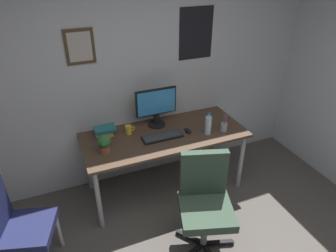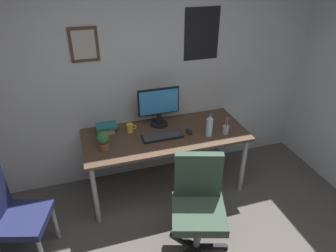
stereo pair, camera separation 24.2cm
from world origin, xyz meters
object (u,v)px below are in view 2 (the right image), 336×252
object	(u,v)px
office_chair	(198,201)
water_bottle	(209,127)
keyboard	(162,136)
coffee_mug_near	(130,128)
computer_mouse	(189,132)
side_chair	(13,215)
book_stack_left	(106,128)
pen_cup	(226,129)
monitor	(159,105)
potted_plant	(103,140)

from	to	relation	value
office_chair	water_bottle	xyz separation A→B (m)	(0.39, 0.68, 0.32)
keyboard	coffee_mug_near	size ratio (longest dim) A/B	3.93
computer_mouse	water_bottle	distance (m)	0.23
office_chair	keyboard	distance (m)	0.82
side_chair	book_stack_left	xyz separation A→B (m)	(0.90, 0.73, 0.29)
pen_cup	keyboard	bearing A→B (deg)	169.58
pen_cup	coffee_mug_near	bearing A→B (deg)	160.60
office_chair	side_chair	distance (m)	1.58
pen_cup	water_bottle	bearing A→B (deg)	174.27
office_chair	keyboard	bearing A→B (deg)	97.07
coffee_mug_near	pen_cup	distance (m)	1.03
monitor	keyboard	world-z (taller)	monitor
side_chair	coffee_mug_near	bearing A→B (deg)	29.92
potted_plant	pen_cup	size ratio (longest dim) A/B	0.98
computer_mouse	keyboard	bearing A→B (deg)	-179.41
side_chair	coffee_mug_near	xyz separation A→B (m)	(1.15, 0.66, 0.28)
coffee_mug_near	pen_cup	size ratio (longest dim) A/B	0.55
keyboard	potted_plant	distance (m)	0.62
monitor	pen_cup	bearing A→B (deg)	-32.85
monitor	keyboard	size ratio (longest dim) A/B	1.07
computer_mouse	pen_cup	world-z (taller)	pen_cup
water_bottle	monitor	bearing A→B (deg)	138.76
computer_mouse	book_stack_left	xyz separation A→B (m)	(-0.85, 0.28, 0.03)
office_chair	monitor	size ratio (longest dim) A/B	2.07
pen_cup	office_chair	bearing A→B (deg)	-130.92
side_chair	potted_plant	xyz separation A→B (m)	(0.84, 0.41, 0.34)
keyboard	pen_cup	world-z (taller)	pen_cup
book_stack_left	keyboard	bearing A→B (deg)	-27.47
office_chair	potted_plant	size ratio (longest dim) A/B	4.87
book_stack_left	coffee_mug_near	bearing A→B (deg)	-14.95
side_chair	water_bottle	xyz separation A→B (m)	(1.93, 0.34, 0.34)
potted_plant	pen_cup	world-z (taller)	pen_cup
office_chair	monitor	xyz separation A→B (m)	(-0.06, 1.07, 0.45)
water_bottle	potted_plant	bearing A→B (deg)	176.25
water_bottle	potted_plant	size ratio (longest dim) A/B	1.29
monitor	coffee_mug_near	distance (m)	0.40
side_chair	keyboard	xyz separation A→B (m)	(1.45, 0.44, 0.25)
keyboard	book_stack_left	distance (m)	0.62
office_chair	water_bottle	distance (m)	0.84
water_bottle	coffee_mug_near	size ratio (longest dim) A/B	2.31
computer_mouse	pen_cup	xyz separation A→B (m)	(0.37, -0.13, 0.04)
keyboard	potted_plant	world-z (taller)	potted_plant
office_chair	coffee_mug_near	distance (m)	1.11
side_chair	monitor	xyz separation A→B (m)	(1.49, 0.73, 0.48)
office_chair	book_stack_left	bearing A→B (deg)	121.09
water_bottle	book_stack_left	xyz separation A→B (m)	(-1.03, 0.39, -0.06)
water_bottle	book_stack_left	bearing A→B (deg)	159.32
coffee_mug_near	pen_cup	xyz separation A→B (m)	(0.97, -0.34, 0.01)
office_chair	keyboard	world-z (taller)	office_chair
coffee_mug_near	water_bottle	bearing A→B (deg)	-22.40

